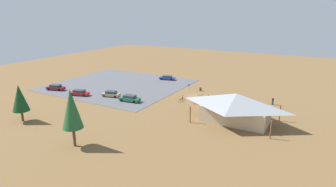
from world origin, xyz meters
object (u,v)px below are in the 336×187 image
Objects in this scene: bicycle_orange_near_porch at (214,106)px; trash_bin at (200,89)px; bicycle_blue_near_sign at (181,100)px; car_green_mid_lot at (130,98)px; car_blue_back_corner at (167,78)px; bicycle_yellow_yard_front at (196,102)px; car_red_far_end at (79,93)px; bicycle_teal_front_row at (201,96)px; bicycle_black_lone_east at (208,101)px; car_maroon_by_curb at (56,87)px; bicycle_purple_back_row at (223,101)px; lot_sign at (189,87)px; car_tan_aisle_side at (111,94)px; bicycle_green_yard_center at (239,99)px; bicycle_red_yard_left at (183,98)px; bicycle_green_by_bin at (215,98)px; bicycle_white_edge_south at (231,98)px; bike_pavilion at (236,106)px; pine_midwest at (20,98)px; visitor_near_lot at (235,101)px; pine_mideast at (71,109)px; visitor_at_bikes at (273,101)px; bicycle_silver_trailside at (204,104)px.

trash_bin is at bearing -54.11° from bicycle_orange_near_porch.
car_green_mid_lot reaches higher than bicycle_blue_near_sign.
car_blue_back_corner is at bearing -25.61° from trash_bin.
bicycle_yellow_yard_front reaches higher than bicycle_blue_near_sign.
bicycle_yellow_yard_front is 0.36× the size of car_red_far_end.
bicycle_black_lone_east is at bearing 138.72° from bicycle_teal_front_row.
bicycle_purple_back_row is at bearing -165.04° from car_maroon_by_curb.
lot_sign reaches higher than car_maroon_by_curb.
bicycle_blue_near_sign is 0.37× the size of car_tan_aisle_side.
car_tan_aisle_side is (27.34, 12.22, 0.36)m from bicycle_green_yard_center.
trash_bin is at bearing -94.77° from bicycle_red_yard_left.
bicycle_green_by_bin is at bearing -31.22° from bicycle_purple_back_row.
car_green_mid_lot reaches higher than trash_bin.
bicycle_green_by_bin is 0.87× the size of bicycle_white_edge_south.
pine_midwest reaches higher than bike_pavilion.
car_maroon_by_curb reaches higher than bicycle_white_edge_south.
trash_bin is 0.69× the size of bicycle_green_by_bin.
lot_sign reaches higher than car_blue_back_corner.
car_green_mid_lot reaches higher than bicycle_teal_front_row.
bicycle_orange_near_porch is (-2.27, 2.41, -0.04)m from bicycle_black_lone_east.
lot_sign is 13.92m from visitor_near_lot.
car_green_mid_lot is at bearing -176.34° from car_maroon_by_curb.
bicycle_yellow_yard_front is 0.36× the size of car_green_mid_lot.
bicycle_teal_front_row is at bearing -161.12° from car_maroon_by_curb.
bicycle_red_yard_left is (0.73, 8.71, -0.10)m from trash_bin.
bike_pavilion is 21.14m from lot_sign.
lot_sign is 1.35× the size of bicycle_red_yard_left.
trash_bin is 38.71m from pine_mideast.
bicycle_black_lone_east is at bearing 142.16° from car_blue_back_corner.
pine_mideast is 5.15× the size of bicycle_purple_back_row.
lot_sign is 1.31× the size of bicycle_blue_near_sign.
bicycle_black_lone_east is 30.77m from car_red_far_end.
visitor_at_bikes is at bearing -162.27° from bicycle_red_yard_left.
bicycle_green_by_bin is 0.80× the size of bicycle_red_yard_left.
trash_bin is 6.09m from bicycle_teal_front_row.
bicycle_green_by_bin is at bearing -162.20° from car_maroon_by_curb.
bicycle_red_yard_left is 33.18m from car_maroon_by_curb.
lot_sign is 15.77m from car_green_mid_lot.
pine_mideast is 34.84m from bicycle_green_by_bin.
bike_pavilion is at bearing 139.12° from lot_sign.
car_blue_back_corner reaches higher than bicycle_silver_trailside.
bicycle_green_by_bin is 8.15m from bicycle_blue_near_sign.
bicycle_orange_near_porch is 8.21m from bicycle_green_yard_center.
car_maroon_by_curb is (40.30, 7.08, 0.41)m from bicycle_orange_near_porch.
bicycle_yellow_yard_front is (2.64, 4.89, 0.00)m from bicycle_green_by_bin.
bicycle_red_yard_left is 0.36× the size of car_tan_aisle_side.
car_blue_back_corner is (18.66, -14.49, 0.30)m from bicycle_black_lone_east.
bicycle_white_edge_south is at bearing -133.14° from bicycle_yellow_yard_front.
bicycle_green_yard_center is (-1.78, -0.75, 0.01)m from bicycle_white_edge_south.
bicycle_green_by_bin is at bearing -130.95° from pine_midwest.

